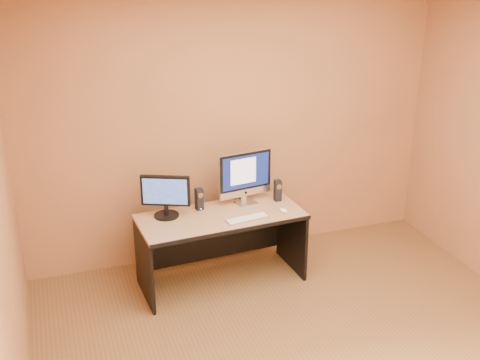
{
  "coord_description": "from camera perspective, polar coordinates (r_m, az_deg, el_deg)",
  "views": [
    {
      "loc": [
        -1.68,
        -3.14,
        2.93
      ],
      "look_at": [
        -0.16,
        1.32,
        1.02
      ],
      "focal_mm": 45.0,
      "sensor_mm": 36.0,
      "label": 1
    }
  ],
  "objects": [
    {
      "name": "walls",
      "position": [
        3.91,
        8.55,
        -2.77
      ],
      "size": [
        4.0,
        4.0,
        2.6
      ],
      "primitive_type": null,
      "color": "#A66A43",
      "rests_on": "ground"
    },
    {
      "name": "ceiling",
      "position": [
        3.57,
        9.77,
        16.51
      ],
      "size": [
        4.0,
        4.0,
        0.0
      ],
      "primitive_type": "plane",
      "color": "white",
      "rests_on": "walls"
    },
    {
      "name": "desk",
      "position": [
        5.42,
        -1.78,
        -6.54
      ],
      "size": [
        1.48,
        0.72,
        0.67
      ],
      "primitive_type": null,
      "rotation": [
        0.0,
        0.0,
        0.06
      ],
      "color": "#A78453",
      "rests_on": "ground"
    },
    {
      "name": "imac",
      "position": [
        5.41,
        0.59,
        0.2
      ],
      "size": [
        0.53,
        0.26,
        0.5
      ],
      "primitive_type": null,
      "rotation": [
        0.0,
        0.0,
        0.14
      ],
      "color": "silver",
      "rests_on": "desk"
    },
    {
      "name": "second_monitor",
      "position": [
        5.21,
        -7.06,
        -1.55
      ],
      "size": [
        0.48,
        0.37,
        0.38
      ],
      "primitive_type": null,
      "rotation": [
        0.0,
        0.0,
        -0.4
      ],
      "color": "black",
      "rests_on": "desk"
    },
    {
      "name": "speaker_left",
      "position": [
        5.35,
        -3.89,
        -1.83
      ],
      "size": [
        0.07,
        0.07,
        0.2
      ],
      "primitive_type": null,
      "rotation": [
        0.0,
        0.0,
        0.18
      ],
      "color": "black",
      "rests_on": "desk"
    },
    {
      "name": "speaker_right",
      "position": [
        5.53,
        3.59,
        -1.0
      ],
      "size": [
        0.06,
        0.07,
        0.2
      ],
      "primitive_type": null,
      "rotation": [
        0.0,
        0.0,
        -0.04
      ],
      "color": "black",
      "rests_on": "desk"
    },
    {
      "name": "keyboard",
      "position": [
        5.19,
        0.71,
        -3.67
      ],
      "size": [
        0.4,
        0.16,
        0.02
      ],
      "primitive_type": "cube",
      "rotation": [
        0.0,
        0.0,
        0.13
      ],
      "color": "#B0B0B5",
      "rests_on": "desk"
    },
    {
      "name": "mouse",
      "position": [
        5.33,
        4.14,
        -2.88
      ],
      "size": [
        0.07,
        0.1,
        0.03
      ],
      "primitive_type": "ellipsoid",
      "rotation": [
        0.0,
        0.0,
        0.17
      ],
      "color": "white",
      "rests_on": "desk"
    },
    {
      "name": "cable_a",
      "position": [
        5.58,
        0.11,
        -1.78
      ],
      "size": [
        0.09,
        0.18,
        0.01
      ],
      "primitive_type": "cylinder",
      "rotation": [
        1.57,
        0.0,
        0.41
      ],
      "color": "black",
      "rests_on": "desk"
    },
    {
      "name": "cable_b",
      "position": [
        5.57,
        -0.47,
        -1.86
      ],
      "size": [
        0.07,
        0.15,
        0.01
      ],
      "primitive_type": "cylinder",
      "rotation": [
        1.57,
        0.0,
        -0.43
      ],
      "color": "black",
      "rests_on": "desk"
    }
  ]
}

